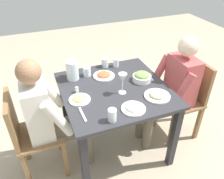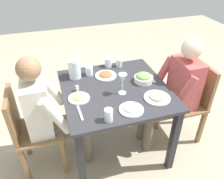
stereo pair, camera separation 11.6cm
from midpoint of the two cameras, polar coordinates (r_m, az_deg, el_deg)
ground_plane at (r=2.57m, az=-0.75°, el=-13.80°), size 8.00×8.00×0.00m
dining_table at (r=2.14m, az=-0.88°, el=-2.29°), size 0.96×0.96×0.76m
chair_near at (r=2.52m, az=17.20°, el=-1.48°), size 0.40×0.40×0.88m
chair_far at (r=2.14m, az=-21.81°, el=-10.06°), size 0.40×0.40×0.88m
diner_near at (r=2.33m, az=13.76°, el=0.37°), size 0.48×0.53×1.18m
diner_far at (r=2.03m, az=-17.01°, el=-5.95°), size 0.48×0.53×1.18m
water_pitcher at (r=2.21m, az=-11.55°, el=4.84°), size 0.16×0.12×0.19m
salad_bowl at (r=2.17m, az=6.09°, el=3.19°), size 0.18×0.18×0.09m
plate_rice_curry at (r=2.24m, az=-3.57°, el=3.64°), size 0.21×0.21×0.04m
plate_yoghurt at (r=1.81m, az=3.63°, el=-4.66°), size 0.20×0.20×0.05m
plate_fries at (r=1.94m, az=-9.93°, el=-2.37°), size 0.18×0.18×0.05m
plate_beans at (r=1.98m, az=9.78°, el=-1.44°), size 0.23×0.23×0.05m
water_glass_by_pitcher at (r=2.41m, az=-0.39°, el=6.83°), size 0.06×0.06×0.09m
water_glass_near_left at (r=1.69m, az=-1.94°, el=-6.58°), size 0.07×0.07×0.11m
water_glass_far_left at (r=2.41m, az=-3.16°, el=6.81°), size 0.07×0.07×0.10m
water_glass_center at (r=2.26m, az=-7.85°, el=4.51°), size 0.08×0.08×0.09m
wine_glass at (r=1.93m, az=1.00°, el=2.59°), size 0.08×0.08×0.20m
salt_shaker at (r=2.03m, az=-10.54°, el=-0.08°), size 0.03×0.03×0.05m
fork_near at (r=2.26m, az=7.96°, el=3.26°), size 0.17×0.04×0.01m
knife_near at (r=1.79m, az=-9.34°, el=-6.27°), size 0.19×0.02×0.01m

